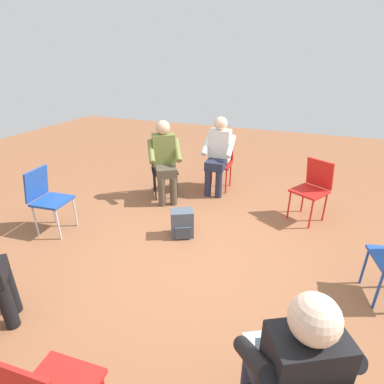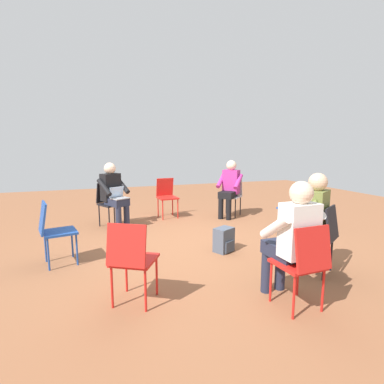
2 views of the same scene
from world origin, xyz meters
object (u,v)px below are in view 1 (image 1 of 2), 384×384
object	(u,v)px
chair_northeast	(313,186)
person_in_white	(218,151)
person_with_laptop	(290,368)
backpack_near_laptop_user	(182,225)
chair_west	(47,196)
person_in_olive	(165,157)
chair_north	(220,160)
chair_northwest	(164,166)

from	to	relation	value
chair_northeast	person_in_white	distance (m)	1.58
chair_northeast	person_with_laptop	bearing A→B (deg)	118.79
chair_northeast	backpack_near_laptop_user	size ratio (longest dim) A/B	2.36
chair_northeast	person_in_white	size ratio (longest dim) A/B	0.69
chair_northeast	person_with_laptop	size ratio (longest dim) A/B	0.69
chair_west	person_in_olive	distance (m)	1.74
person_in_olive	chair_northeast	bearing A→B (deg)	151.03
chair_north	chair_northeast	bearing A→B (deg)	154.71
chair_northwest	person_in_white	bearing A→B (deg)	177.83
chair_northeast	chair_north	bearing A→B (deg)	7.63
chair_northeast	person_with_laptop	world-z (taller)	person_with_laptop
person_with_laptop	person_in_olive	xyz separation A→B (m)	(-2.09, 2.86, 0.00)
chair_north	person_in_olive	bearing A→B (deg)	45.61
backpack_near_laptop_user	person_in_white	bearing A→B (deg)	89.95
person_with_laptop	backpack_near_laptop_user	xyz separation A→B (m)	(-1.41, 1.92, -0.53)
chair_northwest	person_with_laptop	world-z (taller)	person_with_laptop
chair_north	person_with_laptop	world-z (taller)	person_with_laptop
person_in_white	backpack_near_laptop_user	size ratio (longest dim) A/B	3.44
chair_northeast	chair_north	xyz separation A→B (m)	(-1.50, 0.63, 0.00)
person_in_white	chair_northwest	bearing A→B (deg)	27.62
chair_north	person_in_white	distance (m)	0.26
person_with_laptop	person_in_olive	bearing A→B (deg)	97.26
person_in_white	backpack_near_laptop_user	distance (m)	1.63
person_in_white	person_in_olive	xyz separation A→B (m)	(-0.69, -0.59, 0.00)
person_in_white	person_in_olive	distance (m)	0.91
chair_north	backpack_near_laptop_user	world-z (taller)	chair_north
person_in_white	person_with_laptop	bearing A→B (deg)	109.72
chair_northeast	chair_northwest	bearing A→B (deg)	30.06
chair_west	chair_north	world-z (taller)	same
chair_northeast	person_with_laptop	distance (m)	2.99
person_in_olive	person_with_laptop	bearing A→B (deg)	93.95
person_with_laptop	backpack_near_laptop_user	distance (m)	2.44
backpack_near_laptop_user	chair_north	bearing A→B (deg)	90.20
chair_north	backpack_near_laptop_user	size ratio (longest dim) A/B	2.36
person_in_olive	backpack_near_laptop_user	world-z (taller)	person_in_olive
chair_northwest	person_in_olive	distance (m)	0.26
chair_northeast	chair_northwest	world-z (taller)	same
chair_northeast	backpack_near_laptop_user	world-z (taller)	chair_northeast
chair_northwest	backpack_near_laptop_user	xyz separation A→B (m)	(0.78, -1.09, -0.34)
chair_north	person_with_laptop	xyz separation A→B (m)	(1.41, -3.62, 0.20)
chair_northwest	backpack_near_laptop_user	size ratio (longest dim) A/B	2.36
person_in_white	person_in_olive	world-z (taller)	same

